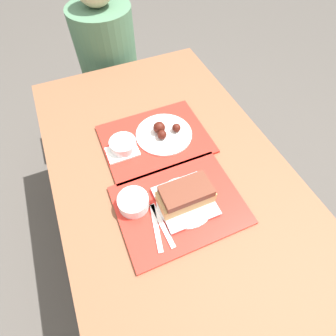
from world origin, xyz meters
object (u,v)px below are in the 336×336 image
(tray_near, at_px, (180,205))
(bowl_coleslaw_near, at_px, (133,202))
(brisket_sandwich_plate, at_px, (186,197))
(tray_far, at_px, (155,139))
(person_seated_across, at_px, (105,45))
(wings_plate_far, at_px, (164,132))
(bowl_coleslaw_far, at_px, (123,145))

(tray_near, distance_m, bowl_coleslaw_near, 0.16)
(tray_near, bearing_deg, brisket_sandwich_plate, -3.77)
(tray_far, distance_m, bowl_coleslaw_near, 0.32)
(tray_far, height_order, bowl_coleslaw_near, bowl_coleslaw_near)
(bowl_coleslaw_near, distance_m, person_seated_across, 1.08)
(brisket_sandwich_plate, bearing_deg, bowl_coleslaw_near, 160.74)
(tray_far, xyz_separation_m, person_seated_across, (-0.00, 0.80, -0.01))
(wings_plate_far, bearing_deg, tray_far, -174.47)
(bowl_coleslaw_far, bearing_deg, bowl_coleslaw_near, -99.72)
(brisket_sandwich_plate, xyz_separation_m, person_seated_across, (0.01, 1.12, -0.05))
(brisket_sandwich_plate, xyz_separation_m, wings_plate_far, (0.05, 0.33, -0.03))
(tray_near, xyz_separation_m, tray_far, (0.03, 0.32, 0.00))
(tray_far, bearing_deg, bowl_coleslaw_far, -177.61)
(bowl_coleslaw_near, relative_size, brisket_sandwich_plate, 0.52)
(bowl_coleslaw_near, distance_m, brisket_sandwich_plate, 0.18)
(person_seated_across, bearing_deg, bowl_coleslaw_far, -99.40)
(wings_plate_far, bearing_deg, bowl_coleslaw_near, -129.81)
(tray_far, xyz_separation_m, bowl_coleslaw_near, (-0.18, -0.26, 0.03))
(brisket_sandwich_plate, height_order, person_seated_across, person_seated_across)
(bowl_coleslaw_near, bearing_deg, tray_near, -21.22)
(wings_plate_far, bearing_deg, person_seated_across, 93.26)
(person_seated_across, bearing_deg, brisket_sandwich_plate, -90.45)
(wings_plate_far, bearing_deg, tray_near, -102.92)
(bowl_coleslaw_far, bearing_deg, tray_far, 2.39)
(tray_near, bearing_deg, tray_far, 84.48)
(brisket_sandwich_plate, distance_m, wings_plate_far, 0.33)
(bowl_coleslaw_far, height_order, person_seated_across, person_seated_across)
(wings_plate_far, height_order, person_seated_across, person_seated_across)
(tray_far, height_order, bowl_coleslaw_far, bowl_coleslaw_far)
(tray_near, distance_m, brisket_sandwich_plate, 0.05)
(wings_plate_far, bearing_deg, brisket_sandwich_plate, -99.43)
(tray_near, relative_size, bowl_coleslaw_far, 4.07)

